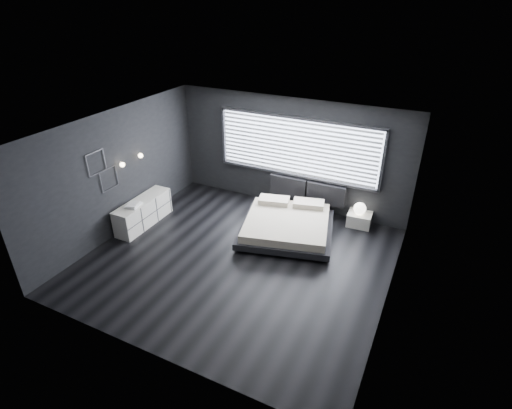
% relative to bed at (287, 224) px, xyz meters
% --- Properties ---
extents(room, '(6.04, 6.00, 2.80)m').
position_rel_bed_xyz_m(room, '(-0.53, -1.38, 1.15)').
color(room, black).
rests_on(room, ground).
extents(window, '(4.14, 0.09, 1.52)m').
position_rel_bed_xyz_m(window, '(-0.33, 1.31, 1.36)').
color(window, white).
rests_on(window, ground).
extents(headboard, '(1.96, 0.16, 0.52)m').
position_rel_bed_xyz_m(headboard, '(0.01, 1.26, 0.32)').
color(headboard, black).
rests_on(headboard, ground).
extents(sconce_near, '(0.18, 0.11, 0.11)m').
position_rel_bed_xyz_m(sconce_near, '(-3.41, -1.33, 1.35)').
color(sconce_near, silver).
rests_on(sconce_near, ground).
extents(sconce_far, '(0.18, 0.11, 0.11)m').
position_rel_bed_xyz_m(sconce_far, '(-3.41, -0.73, 1.35)').
color(sconce_far, silver).
rests_on(sconce_far, ground).
extents(wall_art_upper, '(0.01, 0.48, 0.48)m').
position_rel_bed_xyz_m(wall_art_upper, '(-3.50, -1.93, 1.60)').
color(wall_art_upper, '#47474C').
rests_on(wall_art_upper, ground).
extents(wall_art_lower, '(0.01, 0.48, 0.48)m').
position_rel_bed_xyz_m(wall_art_lower, '(-3.50, -1.68, 1.13)').
color(wall_art_lower, '#47474C').
rests_on(wall_art_lower, ground).
extents(bed, '(2.48, 2.41, 0.53)m').
position_rel_bed_xyz_m(bed, '(0.00, 0.00, 0.00)').
color(bed, black).
rests_on(bed, ground).
extents(nightstand, '(0.58, 0.49, 0.32)m').
position_rel_bed_xyz_m(nightstand, '(1.41, 1.12, -0.09)').
color(nightstand, white).
rests_on(nightstand, ground).
extents(orb_lamp, '(0.29, 0.29, 0.29)m').
position_rel_bed_xyz_m(orb_lamp, '(1.39, 1.08, 0.22)').
color(orb_lamp, white).
rests_on(orb_lamp, nightstand).
extents(dresser, '(0.47, 1.61, 0.64)m').
position_rel_bed_xyz_m(dresser, '(-3.24, -1.09, 0.07)').
color(dresser, white).
rests_on(dresser, ground).
extents(book_stack, '(0.33, 0.40, 0.07)m').
position_rel_bed_xyz_m(book_stack, '(-3.21, -1.41, 0.43)').
color(book_stack, white).
rests_on(book_stack, dresser).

